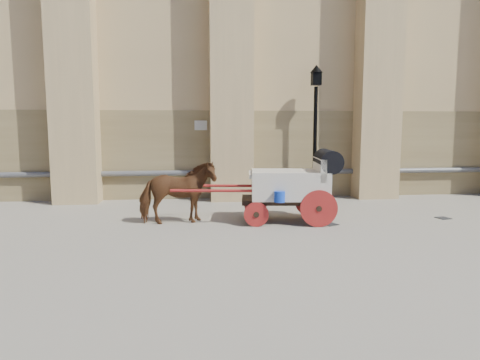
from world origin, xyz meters
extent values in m
plane|color=slate|center=(0.00, 0.00, 0.00)|extent=(90.00, 90.00, 0.00)
cube|color=#8F7C53|center=(2.00, 4.15, 1.50)|extent=(44.00, 0.35, 3.00)
cylinder|color=#59595B|center=(2.00, 3.88, 0.90)|extent=(42.00, 0.18, 0.18)
cube|color=beige|center=(-2.00, 3.97, 2.50)|extent=(0.42, 0.04, 0.32)
imported|color=brown|center=(-2.65, 0.16, 0.79)|extent=(1.99, 1.14, 1.59)
cube|color=black|center=(0.12, 0.14, 0.56)|extent=(2.35, 1.29, 0.12)
cube|color=beige|center=(0.22, 0.13, 0.97)|extent=(2.08, 1.50, 0.71)
cube|color=beige|center=(0.98, 0.03, 1.38)|extent=(0.31, 1.28, 0.56)
cube|color=beige|center=(-0.64, 0.23, 1.22)|extent=(0.49, 1.16, 0.10)
cylinder|color=black|center=(1.18, 0.01, 1.58)|extent=(0.72, 1.33, 0.57)
cylinder|color=maroon|center=(0.80, -0.58, 0.46)|extent=(0.92, 0.17, 0.92)
cylinder|color=maroon|center=(0.95, 0.67, 0.46)|extent=(0.92, 0.17, 0.92)
cylinder|color=maroon|center=(-0.72, -0.40, 0.31)|extent=(0.61, 0.14, 0.61)
cylinder|color=maroon|center=(-0.57, 0.86, 0.31)|extent=(0.61, 0.14, 0.61)
cylinder|color=maroon|center=(-1.61, -0.11, 0.87)|extent=(2.44, 0.37, 0.07)
cylinder|color=maroon|center=(-1.50, 0.80, 0.87)|extent=(2.44, 0.37, 0.07)
cylinder|color=blue|center=(-0.17, -0.54, 0.76)|extent=(0.27, 0.27, 0.27)
cylinder|color=black|center=(1.79, 3.38, 1.88)|extent=(0.13, 0.13, 3.76)
cone|color=black|center=(1.79, 3.38, 0.19)|extent=(0.38, 0.38, 0.38)
cube|color=black|center=(1.79, 3.38, 4.03)|extent=(0.29, 0.29, 0.44)
cone|color=black|center=(1.79, 3.38, 4.34)|extent=(0.42, 0.42, 0.25)
cube|color=black|center=(1.17, -0.36, 0.01)|extent=(0.42, 0.42, 0.01)
cube|color=black|center=(4.43, 0.05, 0.01)|extent=(0.38, 0.38, 0.01)
camera|label=1|loc=(-2.18, -10.61, 2.43)|focal=32.00mm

